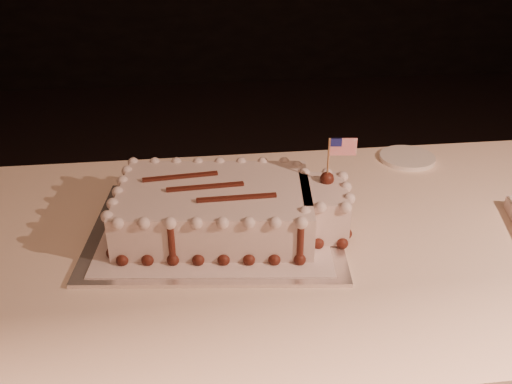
{
  "coord_description": "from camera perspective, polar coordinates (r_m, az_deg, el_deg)",
  "views": [
    {
      "loc": [
        -0.19,
        -0.32,
        1.36
      ],
      "look_at": [
        -0.07,
        0.64,
        0.83
      ],
      "focal_mm": 40.0,
      "sensor_mm": 36.0,
      "label": 1
    }
  ],
  "objects": [
    {
      "name": "banquet_table",
      "position": [
        1.36,
        3.22,
        -17.9
      ],
      "size": [
        2.4,
        0.8,
        0.75
      ],
      "primitive_type": "cube",
      "color": "#FFDFC5",
      "rests_on": "ground"
    },
    {
      "name": "sheet_cake",
      "position": [
        1.11,
        -2.77,
        -1.59
      ],
      "size": [
        0.48,
        0.3,
        0.18
      ],
      "color": "silver",
      "rests_on": "doily"
    },
    {
      "name": "side_plate",
      "position": [
        1.48,
        14.89,
        3.32
      ],
      "size": [
        0.14,
        0.14,
        0.01
      ],
      "primitive_type": "cylinder",
      "color": "white",
      "rests_on": "banquet_table"
    },
    {
      "name": "cake_board",
      "position": [
        1.14,
        -4.01,
        -3.77
      ],
      "size": [
        0.53,
        0.42,
        0.01
      ],
      "primitive_type": "cube",
      "rotation": [
        0.0,
        0.0,
        -0.12
      ],
      "color": "white",
      "rests_on": "banquet_table"
    },
    {
      "name": "doily",
      "position": [
        1.13,
        -4.02,
        -3.56
      ],
      "size": [
        0.47,
        0.38,
        0.0
      ],
      "primitive_type": "cube",
      "rotation": [
        0.0,
        0.0,
        -0.12
      ],
      "color": "silver",
      "rests_on": "cake_board"
    }
  ]
}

